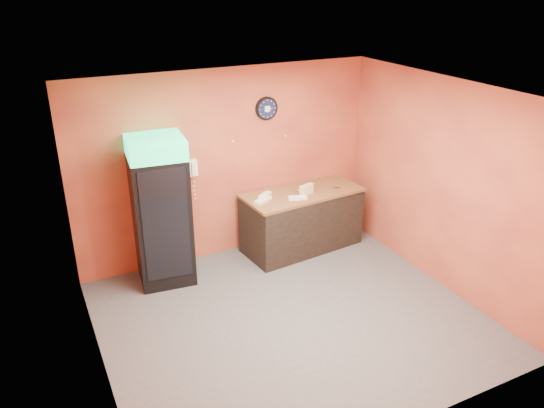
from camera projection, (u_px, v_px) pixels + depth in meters
floor at (291, 318)px, 6.63m from camera, size 4.50×4.50×0.00m
back_wall at (227, 165)px, 7.71m from camera, size 4.50×0.02×2.80m
left_wall at (89, 261)px, 5.15m from camera, size 0.02×4.00×2.80m
right_wall at (443, 185)px, 6.98m from camera, size 0.02×4.00×2.80m
ceiling at (295, 95)px, 5.51m from camera, size 4.50×4.00×0.02m
beverage_cooler at (162, 214)px, 7.09m from camera, size 0.79×0.80×2.06m
prep_counter at (302, 221)px, 8.19m from camera, size 1.87×0.98×0.90m
wall_clock at (267, 108)px, 7.63m from camera, size 0.34×0.06×0.34m
wall_phone at (193, 168)px, 7.42m from camera, size 0.13×0.11×0.24m
butcher_paper at (302, 193)px, 8.00m from camera, size 1.87×0.94×0.04m
sub_roll_stack at (306, 190)px, 7.87m from camera, size 0.25×0.15×0.15m
wrapped_sandwich_left at (263, 200)px, 7.64m from camera, size 0.32×0.25×0.04m
wrapped_sandwich_mid at (298, 198)px, 7.72m from camera, size 0.29×0.17×0.04m
wrapped_sandwich_right at (265, 195)px, 7.82m from camera, size 0.27×0.23×0.04m
kitchen_tool at (301, 189)px, 8.01m from camera, size 0.06×0.06×0.06m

